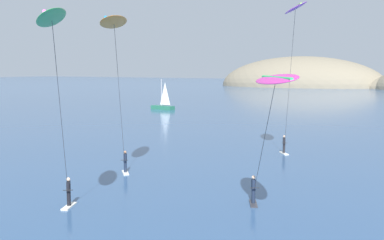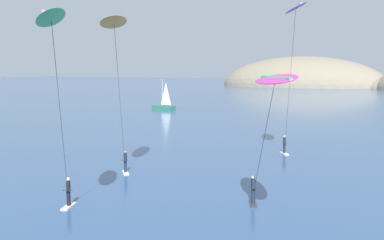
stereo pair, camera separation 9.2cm
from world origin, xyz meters
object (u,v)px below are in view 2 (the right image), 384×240
(sailboat_near, at_px, (162,106))
(kitesurfer_magenta, at_px, (273,89))
(kitesurfer_green, at_px, (53,38))
(kitesurfer_purple, at_px, (295,19))
(kitesurfer_orange, at_px, (115,33))

(sailboat_near, xyz_separation_m, kitesurfer_magenta, (42.58, -54.07, 6.29))
(kitesurfer_magenta, bearing_deg, kitesurfer_green, -148.68)
(kitesurfer_magenta, distance_m, kitesurfer_purple, 18.30)
(kitesurfer_magenta, height_order, kitesurfer_orange, kitesurfer_orange)
(kitesurfer_green, bearing_deg, kitesurfer_purple, 79.71)
(sailboat_near, distance_m, kitesurfer_magenta, 69.11)
(kitesurfer_orange, height_order, kitesurfer_green, kitesurfer_orange)
(sailboat_near, height_order, kitesurfer_purple, kitesurfer_purple)
(kitesurfer_green, bearing_deg, sailboat_near, 119.66)
(kitesurfer_orange, bearing_deg, kitesurfer_green, -67.39)
(kitesurfer_purple, distance_m, kitesurfer_orange, 15.50)
(kitesurfer_orange, xyz_separation_m, kitesurfer_green, (3.77, -9.05, -0.91))
(kitesurfer_magenta, relative_size, kitesurfer_purple, 0.59)
(kitesurfer_green, bearing_deg, kitesurfer_magenta, 31.32)
(kitesurfer_orange, distance_m, kitesurfer_green, 9.85)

